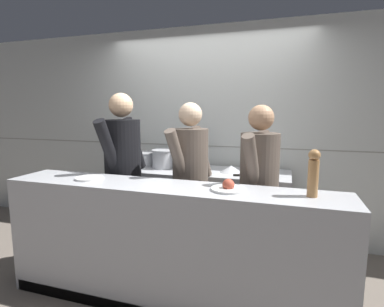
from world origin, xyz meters
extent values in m
plane|color=#6B6056|center=(0.00, 0.00, 0.00)|extent=(14.00, 14.00, 0.00)
cube|color=silver|center=(0.00, 1.32, 1.30)|extent=(8.00, 0.06, 2.60)
cube|color=gray|center=(0.00, 1.29, 1.15)|extent=(8.00, 0.00, 0.01)
cube|color=#232326|center=(-0.46, 0.92, 0.44)|extent=(0.87, 0.70, 0.87)
cube|color=#B7BABF|center=(-0.46, 0.92, 0.89)|extent=(0.89, 0.71, 0.04)
cube|color=#B7BABF|center=(-0.46, 0.58, 0.50)|extent=(0.78, 0.03, 0.10)
cube|color=#B7BABF|center=(0.52, 0.92, 0.46)|extent=(0.99, 0.65, 0.91)
cube|color=black|center=(0.52, 0.61, 0.05)|extent=(0.97, 0.04, 0.10)
cube|color=#B7BABF|center=(0.06, -0.20, 0.51)|extent=(2.75, 0.45, 1.01)
cylinder|color=#B7BABF|center=(-0.72, 0.95, 1.00)|extent=(0.26, 0.26, 0.17)
cylinder|color=#B7BABF|center=(-0.72, 0.95, 1.08)|extent=(0.28, 0.28, 0.01)
cylinder|color=#B7BABF|center=(-0.43, 0.90, 1.02)|extent=(0.26, 0.26, 0.22)
cylinder|color=#B7BABF|center=(-0.43, 0.90, 1.13)|extent=(0.28, 0.28, 0.01)
cylinder|color=#2D2D33|center=(-0.20, 0.97, 1.03)|extent=(0.26, 0.26, 0.24)
cylinder|color=#2D2D33|center=(-0.20, 0.97, 1.15)|extent=(0.28, 0.28, 0.01)
cone|color=#B7BABF|center=(0.38, 0.90, 0.95)|extent=(0.25, 0.25, 0.08)
cube|color=#B7BABF|center=(0.66, 0.79, 0.92)|extent=(0.25, 0.11, 0.01)
cube|color=black|center=(0.49, 0.74, 0.92)|extent=(0.11, 0.05, 0.02)
cylinder|color=white|center=(-0.65, -0.20, 1.02)|extent=(0.23, 0.23, 0.02)
cylinder|color=white|center=(0.56, -0.19, 1.02)|extent=(0.26, 0.26, 0.02)
sphere|color=#B24733|center=(0.56, -0.19, 1.05)|extent=(0.09, 0.09, 0.09)
cylinder|color=#AD7A47|center=(1.13, -0.18, 1.14)|extent=(0.07, 0.07, 0.26)
sphere|color=#AD7A47|center=(1.13, -0.18, 1.30)|extent=(0.08, 0.08, 0.08)
cube|color=black|center=(-0.59, 0.26, 0.41)|extent=(0.32, 0.22, 0.82)
cylinder|color=black|center=(-0.59, 0.26, 1.16)|extent=(0.39, 0.39, 0.68)
sphere|color=#D8AD84|center=(-0.59, 0.26, 1.64)|extent=(0.23, 0.23, 0.23)
cylinder|color=black|center=(-0.57, 0.47, 1.24)|extent=(0.13, 0.35, 0.57)
cylinder|color=black|center=(-0.61, 0.05, 1.24)|extent=(0.13, 0.35, 0.57)
cube|color=black|center=(0.09, 0.34, 0.39)|extent=(0.33, 0.26, 0.78)
cylinder|color=brown|center=(0.09, 0.34, 1.10)|extent=(0.42, 0.42, 0.64)
sphere|color=beige|center=(0.09, 0.34, 1.56)|extent=(0.22, 0.22, 0.22)
cylinder|color=brown|center=(0.14, 0.53, 1.18)|extent=(0.19, 0.34, 0.54)
cylinder|color=brown|center=(0.03, 0.14, 1.18)|extent=(0.19, 0.34, 0.54)
cube|color=black|center=(0.74, 0.28, 0.38)|extent=(0.32, 0.24, 0.77)
cylinder|color=brown|center=(0.74, 0.28, 1.09)|extent=(0.40, 0.40, 0.64)
sphere|color=tan|center=(0.74, 0.28, 1.54)|extent=(0.22, 0.22, 0.22)
cylinder|color=brown|center=(0.78, 0.47, 1.16)|extent=(0.17, 0.33, 0.53)
cylinder|color=brown|center=(0.69, 0.08, 1.16)|extent=(0.17, 0.33, 0.53)
camera|label=1|loc=(0.95, -2.32, 1.60)|focal=28.00mm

